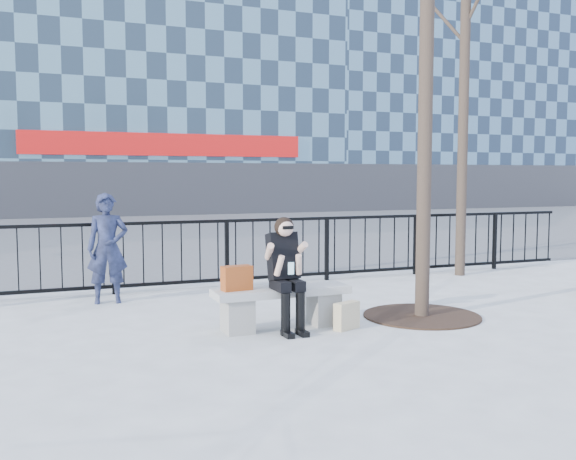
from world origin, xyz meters
name	(u,v)px	position (x,y,z in m)	size (l,w,h in m)	color
ground	(282,328)	(0.00, 0.00, 0.00)	(120.00, 120.00, 0.00)	#959590
street_surface	(121,229)	(0.00, 15.00, 0.00)	(60.00, 23.00, 0.01)	#474747
railing	(215,254)	(0.00, 3.00, 0.55)	(14.00, 0.06, 1.10)	black
building_right	(428,36)	(20.00, 27.00, 10.30)	(16.20, 10.20, 20.60)	slate
tree_grate	(422,316)	(1.90, -0.10, 0.01)	(1.50, 1.50, 0.02)	black
bench_main	(282,303)	(0.00, 0.00, 0.30)	(1.65, 0.46, 0.49)	slate
seated_woman	(287,274)	(0.00, -0.16, 0.67)	(0.50, 0.64, 1.34)	black
handbag	(237,278)	(-0.55, 0.02, 0.63)	(0.35, 0.16, 0.29)	#963C12
shopping_bag	(347,316)	(0.69, -0.35, 0.16)	(0.34, 0.13, 0.32)	beige
standing_man	(108,248)	(-1.75, 2.34, 0.78)	(0.57, 0.38, 1.57)	black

